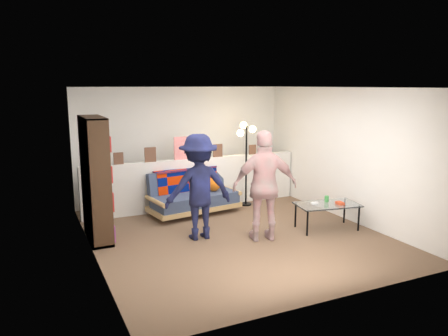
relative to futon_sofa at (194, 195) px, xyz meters
name	(u,v)px	position (x,y,z in m)	size (l,w,h in m)	color
ground	(234,234)	(0.16, -1.45, -0.34)	(5.00, 5.00, 0.00)	brown
room_shell	(222,131)	(0.16, -0.97, 1.33)	(4.60, 5.05, 2.45)	silver
half_wall_ledge	(195,183)	(0.16, 0.35, 0.16)	(4.45, 0.15, 1.00)	silver
ledge_decor	(184,151)	(-0.06, 0.33, 0.83)	(2.97, 0.02, 0.45)	brown
futon_sofa	(194,195)	(0.00, 0.00, 0.00)	(1.81, 1.05, 0.74)	tan
bookshelf	(96,183)	(-1.92, -0.72, 0.57)	(0.33, 0.98, 1.96)	black
coffee_table	(328,206)	(1.73, -1.87, 0.07)	(1.14, 0.75, 0.55)	black
floor_lamp	(246,147)	(1.18, 0.10, 0.87)	(0.40, 0.32, 1.71)	black
person_left	(199,187)	(-0.42, -1.35, 0.50)	(1.09, 0.63, 1.69)	black
person_right	(265,186)	(0.49, -1.87, 0.53)	(1.03, 0.43, 1.76)	pink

